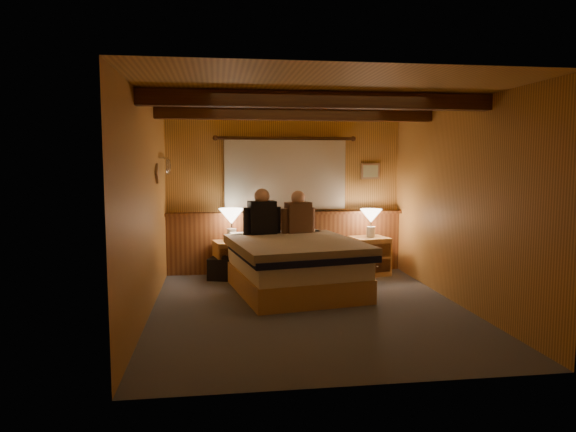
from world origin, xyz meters
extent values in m
plane|color=#484C56|center=(0.00, 0.00, 0.00)|extent=(4.20, 4.20, 0.00)
plane|color=#DBAB52|center=(0.00, 0.00, 2.40)|extent=(4.20, 4.20, 0.00)
plane|color=gold|center=(0.00, 2.10, 1.20)|extent=(3.60, 0.00, 3.60)
plane|color=gold|center=(-1.80, 0.00, 1.20)|extent=(0.00, 4.20, 4.20)
plane|color=gold|center=(1.80, 0.00, 1.20)|extent=(0.00, 4.20, 4.20)
plane|color=gold|center=(0.00, -2.10, 1.20)|extent=(3.60, 0.00, 3.60)
cube|color=brown|center=(0.00, 2.04, 0.45)|extent=(3.60, 0.12, 0.90)
cube|color=brown|center=(0.00, 1.98, 0.92)|extent=(3.60, 0.22, 0.04)
cylinder|color=#4D3013|center=(0.00, 2.02, 2.05)|extent=(2.10, 0.05, 0.05)
sphere|color=#4D3013|center=(-1.05, 2.02, 2.05)|extent=(0.08, 0.08, 0.08)
sphere|color=#4D3013|center=(1.05, 2.02, 2.05)|extent=(0.08, 0.08, 0.08)
cube|color=white|center=(0.00, 2.03, 1.50)|extent=(1.85, 0.08, 1.05)
cube|color=#4D3013|center=(0.00, -0.60, 2.31)|extent=(3.60, 0.15, 0.16)
cube|color=#4D3013|center=(0.00, 0.90, 2.31)|extent=(3.60, 0.15, 0.16)
cylinder|color=silver|center=(-1.74, 1.60, 1.75)|extent=(0.03, 0.55, 0.03)
torus|color=silver|center=(-1.71, 1.45, 1.63)|extent=(0.01, 0.21, 0.21)
torus|color=silver|center=(-1.71, 1.68, 1.63)|extent=(0.01, 0.21, 0.21)
cube|color=tan|center=(1.35, 2.08, 1.55)|extent=(0.30, 0.03, 0.25)
cube|color=#EBE7C2|center=(1.35, 2.06, 1.55)|extent=(0.24, 0.01, 0.19)
cube|color=tan|center=(-0.06, 0.87, 0.15)|extent=(1.78, 2.17, 0.29)
cube|color=white|center=(-0.06, 0.87, 0.41)|extent=(1.73, 2.13, 0.23)
cube|color=black|center=(-0.01, 0.63, 0.56)|extent=(1.77, 1.80, 0.08)
cube|color=tan|center=(-0.04, 0.75, 0.62)|extent=(1.84, 2.00, 0.12)
cube|color=white|center=(-0.55, 1.55, 0.60)|extent=(0.63, 0.43, 0.16)
cube|color=white|center=(0.18, 1.68, 0.60)|extent=(0.63, 0.43, 0.16)
cube|color=tan|center=(-0.84, 1.76, 0.27)|extent=(0.57, 0.53, 0.54)
cube|color=brown|center=(-0.79, 1.55, 0.38)|extent=(0.43, 0.11, 0.19)
cube|color=brown|center=(-0.79, 1.55, 0.16)|extent=(0.43, 0.11, 0.19)
cylinder|color=silver|center=(-0.79, 1.55, 0.38)|extent=(0.04, 0.04, 0.03)
cylinder|color=silver|center=(-0.79, 1.55, 0.16)|extent=(0.04, 0.04, 0.03)
cube|color=tan|center=(1.23, 1.67, 0.28)|extent=(0.59, 0.55, 0.57)
cube|color=brown|center=(1.27, 1.46, 0.40)|extent=(0.46, 0.11, 0.20)
cube|color=brown|center=(1.27, 1.46, 0.17)|extent=(0.46, 0.11, 0.20)
cylinder|color=silver|center=(1.27, 1.46, 0.40)|extent=(0.04, 0.04, 0.03)
cylinder|color=silver|center=(1.27, 1.46, 0.17)|extent=(0.04, 0.04, 0.03)
cylinder|color=white|center=(-0.83, 1.78, 0.63)|extent=(0.14, 0.14, 0.18)
cylinder|color=silver|center=(-0.83, 1.78, 0.75)|extent=(0.02, 0.02, 0.10)
cone|color=#FFEDC6|center=(-0.83, 1.78, 0.90)|extent=(0.37, 0.37, 0.22)
cylinder|color=white|center=(1.24, 1.65, 0.65)|extent=(0.13, 0.13, 0.16)
cylinder|color=silver|center=(1.24, 1.65, 0.76)|extent=(0.02, 0.02, 0.09)
cone|color=#FFEDC6|center=(1.24, 1.65, 0.89)|extent=(0.33, 0.33, 0.20)
cube|color=black|center=(-0.41, 1.45, 0.90)|extent=(0.41, 0.29, 0.49)
cylinder|color=black|center=(-0.62, 1.41, 0.86)|extent=(0.12, 0.12, 0.39)
cylinder|color=black|center=(-0.20, 1.50, 0.86)|extent=(0.12, 0.12, 0.39)
sphere|color=tan|center=(-0.41, 1.45, 1.22)|extent=(0.22, 0.22, 0.22)
cube|color=#472D1C|center=(0.11, 1.51, 0.89)|extent=(0.40, 0.29, 0.47)
cylinder|color=#472D1C|center=(-0.08, 1.46, 0.85)|extent=(0.11, 0.11, 0.37)
cylinder|color=#472D1C|center=(0.31, 1.57, 0.85)|extent=(0.11, 0.11, 0.37)
sphere|color=tan|center=(0.11, 1.51, 1.18)|extent=(0.21, 0.21, 0.21)
cube|color=black|center=(-0.90, 1.62, 0.16)|extent=(0.59, 0.45, 0.31)
cylinder|color=black|center=(-0.90, 1.62, 0.33)|extent=(0.17, 0.32, 0.08)
camera|label=1|loc=(-1.04, -5.73, 1.69)|focal=32.00mm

